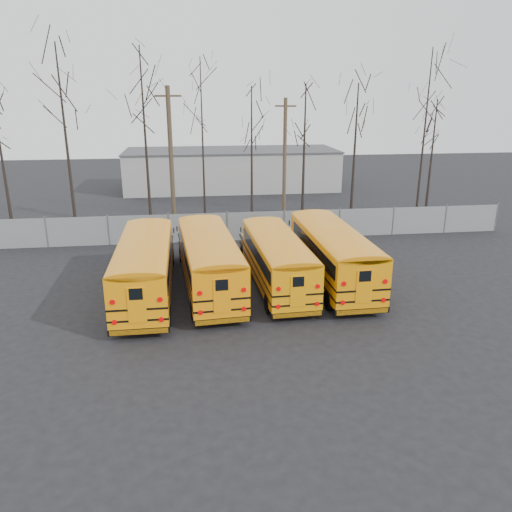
{
  "coord_description": "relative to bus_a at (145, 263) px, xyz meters",
  "views": [
    {
      "loc": [
        -2.38,
        -21.38,
        9.81
      ],
      "look_at": [
        0.88,
        3.45,
        1.6
      ],
      "focal_mm": 35.0,
      "sensor_mm": 36.0,
      "label": 1
    }
  ],
  "objects": [
    {
      "name": "utility_pole_left",
      "position": [
        1.1,
        12.19,
        3.49
      ],
      "size": [
        1.81,
        0.55,
        10.3
      ],
      "rotation": [
        0.0,
        0.0,
        0.23
      ],
      "color": "#433726",
      "rests_on": "ground"
    },
    {
      "name": "bus_a",
      "position": [
        0.0,
        0.0,
        0.0
      ],
      "size": [
        2.62,
        11.0,
        3.07
      ],
      "rotation": [
        0.0,
        0.0,
        0.01
      ],
      "color": "black",
      "rests_on": "ground"
    },
    {
      "name": "ground",
      "position": [
        4.8,
        -2.49,
        -1.8
      ],
      "size": [
        120.0,
        120.0,
        0.0
      ],
      "primitive_type": "plane",
      "color": "black",
      "rests_on": "ground"
    },
    {
      "name": "tree_6",
      "position": [
        10.79,
        12.66,
        3.43
      ],
      "size": [
        0.26,
        0.26,
        10.45
      ],
      "primitive_type": "cone",
      "color": "black",
      "rests_on": "ground"
    },
    {
      "name": "tree_9",
      "position": [
        22.2,
        15.5,
        2.88
      ],
      "size": [
        0.26,
        0.26,
        9.35
      ],
      "primitive_type": "cone",
      "color": "black",
      "rests_on": "ground"
    },
    {
      "name": "utility_pole_right",
      "position": [
        9.95,
        15.85,
        3.07
      ],
      "size": [
        1.61,
        0.74,
        9.47
      ],
      "rotation": [
        0.0,
        0.0,
        -0.38
      ],
      "color": "#4D3D2B",
      "rests_on": "ground"
    },
    {
      "name": "tree_7",
      "position": [
        15.12,
        14.06,
        3.47
      ],
      "size": [
        0.26,
        0.26,
        10.53
      ],
      "primitive_type": "cone",
      "color": "black",
      "rests_on": "ground"
    },
    {
      "name": "tree_4",
      "position": [
        3.43,
        14.84,
        4.36
      ],
      "size": [
        0.26,
        0.26,
        12.32
      ],
      "primitive_type": "cone",
      "color": "black",
      "rests_on": "ground"
    },
    {
      "name": "bus_b",
      "position": [
        3.17,
        0.53,
        -0.01
      ],
      "size": [
        3.31,
        11.08,
        3.06
      ],
      "rotation": [
        0.0,
        0.0,
        0.07
      ],
      "color": "black",
      "rests_on": "ground"
    },
    {
      "name": "tree_2",
      "position": [
        -5.71,
        11.41,
        4.65
      ],
      "size": [
        0.26,
        0.26,
        12.89
      ],
      "primitive_type": "cone",
      "color": "black",
      "rests_on": "ground"
    },
    {
      "name": "tree_3",
      "position": [
        -0.65,
        12.91,
        4.64
      ],
      "size": [
        0.26,
        0.26,
        12.88
      ],
      "primitive_type": "cone",
      "color": "black",
      "rests_on": "ground"
    },
    {
      "name": "bus_d",
      "position": [
        9.75,
        0.77,
        0.02
      ],
      "size": [
        2.77,
        11.15,
        3.11
      ],
      "rotation": [
        0.0,
        0.0,
        0.02
      ],
      "color": "black",
      "rests_on": "ground"
    },
    {
      "name": "tree_5",
      "position": [
        6.94,
        13.02,
        3.35
      ],
      "size": [
        0.26,
        0.26,
        10.3
      ],
      "primitive_type": "cone",
      "color": "black",
      "rests_on": "ground"
    },
    {
      "name": "bus_c",
      "position": [
        6.69,
        0.54,
        -0.11
      ],
      "size": [
        2.79,
        10.39,
        2.88
      ],
      "rotation": [
        0.0,
        0.0,
        0.04
      ],
      "color": "black",
      "rests_on": "ground"
    },
    {
      "name": "tree_1",
      "position": [
        -10.15,
        12.01,
        3.01
      ],
      "size": [
        0.26,
        0.26,
        9.62
      ],
      "primitive_type": "cone",
      "color": "black",
      "rests_on": "ground"
    },
    {
      "name": "fence",
      "position": [
        4.8,
        9.51,
        -0.8
      ],
      "size": [
        40.0,
        0.04,
        2.0
      ],
      "primitive_type": "cube",
      "color": "gray",
      "rests_on": "ground"
    },
    {
      "name": "tree_8",
      "position": [
        19.34,
        11.28,
        4.62
      ],
      "size": [
        0.26,
        0.26,
        12.84
      ],
      "primitive_type": "cone",
      "color": "black",
      "rests_on": "ground"
    },
    {
      "name": "distant_building",
      "position": [
        6.8,
        29.51,
        0.2
      ],
      "size": [
        22.0,
        8.0,
        4.0
      ],
      "primitive_type": "cube",
      "color": "#9E9D99",
      "rests_on": "ground"
    }
  ]
}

